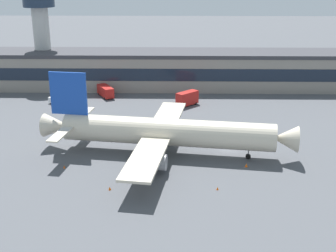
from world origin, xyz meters
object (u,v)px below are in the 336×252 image
(fuel_truck, at_px, (105,91))
(traffic_cone_1, at_px, (217,188))
(traffic_cone_2, at_px, (64,167))
(traffic_cone_0, at_px, (110,188))
(traffic_cone_3, at_px, (246,165))
(catering_truck, at_px, (188,98))
(control_tower, at_px, (41,26))
(airliner, at_px, (164,132))
(belt_loader, at_px, (59,98))

(fuel_truck, xyz_separation_m, traffic_cone_1, (29.94, -62.33, -1.60))
(traffic_cone_2, bearing_deg, traffic_cone_0, -41.15)
(traffic_cone_0, xyz_separation_m, traffic_cone_3, (26.32, 10.55, 0.05))
(catering_truck, distance_m, traffic_cone_1, 53.34)
(traffic_cone_3, bearing_deg, traffic_cone_0, -158.16)
(traffic_cone_0, distance_m, traffic_cone_3, 28.35)
(traffic_cone_1, distance_m, traffic_cone_2, 31.40)
(control_tower, distance_m, traffic_cone_3, 92.13)
(traffic_cone_3, bearing_deg, traffic_cone_2, -177.92)
(fuel_truck, relative_size, traffic_cone_1, 15.48)
(control_tower, distance_m, catering_truck, 57.26)
(airliner, height_order, traffic_cone_0, airliner)
(belt_loader, bearing_deg, traffic_cone_0, -67.39)
(traffic_cone_1, distance_m, traffic_cone_3, 12.14)
(control_tower, relative_size, traffic_cone_0, 49.47)
(control_tower, height_order, fuel_truck, control_tower)
(control_tower, relative_size, catering_truck, 4.62)
(fuel_truck, height_order, catering_truck, catering_truck)
(control_tower, height_order, belt_loader, control_tower)
(traffic_cone_0, relative_size, traffic_cone_3, 0.87)
(fuel_truck, height_order, traffic_cone_0, fuel_truck)
(fuel_truck, xyz_separation_m, catering_truck, (25.65, -9.21, 0.41))
(airliner, xyz_separation_m, traffic_cone_2, (-19.86, -7.95, -4.74))
(airliner, distance_m, catering_truck, 36.99)
(traffic_cone_2, relative_size, traffic_cone_3, 0.75)
(traffic_cone_0, xyz_separation_m, traffic_cone_2, (-10.54, 9.21, -0.05))
(traffic_cone_0, bearing_deg, fuel_truck, 99.35)
(fuel_truck, height_order, traffic_cone_1, fuel_truck)
(airliner, bearing_deg, traffic_cone_2, -158.19)
(traffic_cone_3, bearing_deg, fuel_truck, 125.07)
(traffic_cone_2, bearing_deg, traffic_cone_1, -16.24)
(control_tower, bearing_deg, fuel_truck, -33.36)
(airliner, distance_m, belt_loader, 51.29)
(belt_loader, bearing_deg, control_tower, 114.65)
(control_tower, distance_m, fuel_truck, 33.02)
(catering_truck, distance_m, belt_loader, 38.92)
(fuel_truck, distance_m, catering_truck, 27.26)
(catering_truck, relative_size, traffic_cone_2, 12.52)
(control_tower, relative_size, traffic_cone_1, 57.09)
(airliner, height_order, fuel_truck, airliner)
(fuel_truck, xyz_separation_m, traffic_cone_3, (36.65, -52.21, -1.51))
(fuel_truck, bearing_deg, traffic_cone_2, -90.21)
(catering_truck, relative_size, belt_loader, 1.13)
(belt_loader, relative_size, traffic_cone_2, 11.07)
(traffic_cone_1, height_order, traffic_cone_3, traffic_cone_3)
(control_tower, xyz_separation_m, traffic_cone_3, (59.68, -67.37, -19.70))
(traffic_cone_1, bearing_deg, traffic_cone_0, -178.74)
(belt_loader, bearing_deg, airliner, -50.11)
(control_tower, relative_size, traffic_cone_2, 57.88)
(control_tower, xyz_separation_m, traffic_cone_2, (22.82, -68.71, -19.79))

